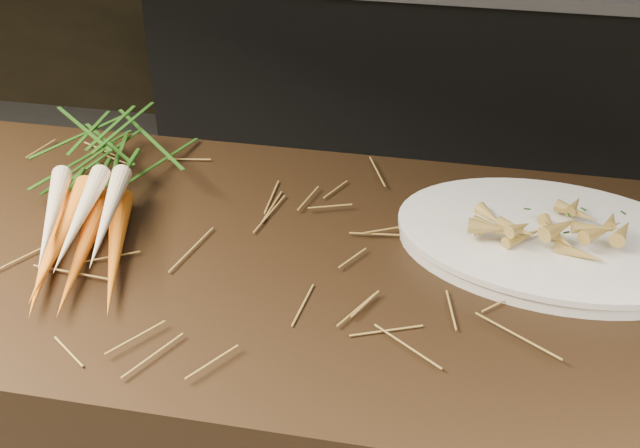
{
  "coord_description": "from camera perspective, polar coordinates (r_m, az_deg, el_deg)",
  "views": [
    {
      "loc": [
        0.53,
        -0.68,
        1.63
      ],
      "look_at": [
        0.34,
        0.31,
        0.96
      ],
      "focal_mm": 45.0,
      "sensor_mm": 36.0,
      "label": 1
    }
  ],
  "objects": [
    {
      "name": "serving_platter",
      "position": [
        1.3,
        16.18,
        -1.35
      ],
      "size": [
        0.52,
        0.38,
        0.03
      ],
      "primitive_type": null,
      "rotation": [
        0.0,
        0.0,
        -0.12
      ],
      "color": "white",
      "rests_on": "main_counter"
    },
    {
      "name": "roasted_veg_heap",
      "position": [
        1.28,
        16.45,
        0.11
      ],
      "size": [
        0.26,
        0.2,
        0.05
      ],
      "primitive_type": null,
      "rotation": [
        0.0,
        0.0,
        -0.12
      ],
      "color": "olive",
      "rests_on": "serving_platter"
    },
    {
      "name": "back_counter",
      "position": [
        3.11,
        6.06,
        10.46
      ],
      "size": [
        1.82,
        0.62,
        0.84
      ],
      "color": "black",
      "rests_on": "ground"
    },
    {
      "name": "straw_bedding",
      "position": [
        1.33,
        -14.49,
        -0.54
      ],
      "size": [
        1.4,
        0.6,
        0.02
      ],
      "primitive_type": null,
      "color": "olive",
      "rests_on": "main_counter"
    },
    {
      "name": "main_counter",
      "position": [
        1.62,
        -12.19,
        -14.11
      ],
      "size": [
        2.4,
        0.7,
        0.9
      ],
      "primitive_type": "cube",
      "color": "black",
      "rests_on": "ground"
    },
    {
      "name": "root_veg_bunch",
      "position": [
        1.4,
        -15.44,
        3.13
      ],
      "size": [
        0.3,
        0.58,
        0.1
      ],
      "rotation": [
        0.0,
        0.0,
        0.24
      ],
      "color": "orange",
      "rests_on": "main_counter"
    }
  ]
}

